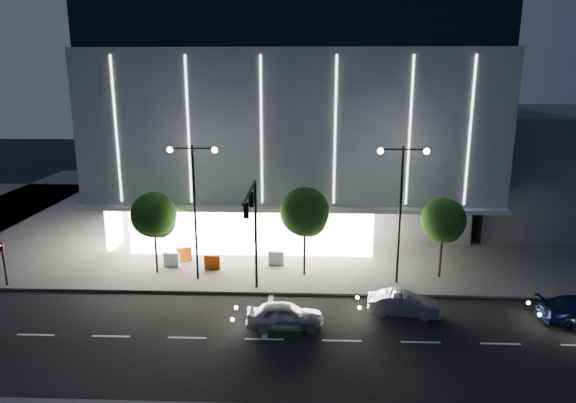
% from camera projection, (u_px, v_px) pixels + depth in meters
% --- Properties ---
extents(ground, '(160.00, 160.00, 0.00)m').
position_uv_depth(ground, '(230.00, 325.00, 27.92)').
color(ground, black).
rests_on(ground, ground).
extents(sidewalk_museum, '(70.00, 40.00, 0.15)m').
position_uv_depth(sidewalk_museum, '(316.00, 210.00, 50.99)').
color(sidewalk_museum, '#474747').
rests_on(sidewalk_museum, ground).
extents(museum, '(30.00, 25.80, 18.00)m').
position_uv_depth(museum, '(295.00, 119.00, 47.20)').
color(museum, '#4C4C51').
rests_on(museum, ground).
extents(annex_building, '(16.00, 20.00, 10.00)m').
position_uv_depth(annex_building, '(536.00, 163.00, 49.02)').
color(annex_building, '#4C4C51').
rests_on(annex_building, ground).
extents(traffic_mast, '(0.33, 5.89, 7.07)m').
position_uv_depth(traffic_mast, '(253.00, 219.00, 29.91)').
color(traffic_mast, black).
rests_on(traffic_mast, ground).
extents(street_lamp_west, '(3.16, 0.36, 9.00)m').
position_uv_depth(street_lamp_west, '(194.00, 193.00, 32.41)').
color(street_lamp_west, black).
rests_on(street_lamp_west, ground).
extents(street_lamp_east, '(3.16, 0.36, 9.00)m').
position_uv_depth(street_lamp_east, '(401.00, 195.00, 31.93)').
color(street_lamp_east, black).
rests_on(street_lamp_east, ground).
extents(ped_signal_far, '(0.22, 0.24, 3.00)m').
position_uv_depth(ped_signal_far, '(4.00, 259.00, 32.38)').
color(ped_signal_far, black).
rests_on(ped_signal_far, ground).
extents(tree_left, '(3.02, 3.02, 5.72)m').
position_uv_depth(tree_left, '(154.00, 217.00, 33.98)').
color(tree_left, black).
rests_on(tree_left, ground).
extents(tree_mid, '(3.25, 3.25, 6.15)m').
position_uv_depth(tree_mid, '(305.00, 215.00, 33.53)').
color(tree_mid, black).
rests_on(tree_mid, ground).
extents(tree_right, '(2.91, 2.91, 5.51)m').
position_uv_depth(tree_right, '(443.00, 223.00, 33.31)').
color(tree_right, black).
rests_on(tree_right, ground).
extents(car_lead, '(4.23, 1.86, 1.42)m').
position_uv_depth(car_lead, '(285.00, 315.00, 27.46)').
color(car_lead, '#B0B2B8').
rests_on(car_lead, ground).
extents(car_second, '(4.16, 1.93, 1.32)m').
position_uv_depth(car_second, '(403.00, 304.00, 28.92)').
color(car_second, '#B5B8BD').
rests_on(car_second, ground).
extents(barrier_a, '(1.10, 0.27, 1.00)m').
position_uv_depth(barrier_a, '(212.00, 262.00, 35.36)').
color(barrier_a, '#E2410C').
rests_on(barrier_a, sidewalk_museum).
extents(barrier_b, '(1.12, 0.34, 1.00)m').
position_uv_depth(barrier_b, '(172.00, 260.00, 35.85)').
color(barrier_b, white).
rests_on(barrier_b, sidewalk_museum).
extents(barrier_c, '(1.13, 0.54, 1.00)m').
position_uv_depth(barrier_c, '(184.00, 254.00, 36.92)').
color(barrier_c, '#CD5D0B').
rests_on(barrier_c, sidewalk_museum).
extents(barrier_d, '(1.10, 0.25, 1.00)m').
position_uv_depth(barrier_d, '(276.00, 258.00, 36.11)').
color(barrier_d, silver).
rests_on(barrier_d, sidewalk_museum).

